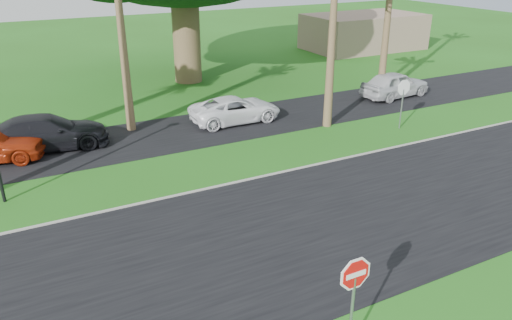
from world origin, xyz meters
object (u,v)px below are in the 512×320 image
object	(u,v)px
car_dark	(47,133)
car_pickup	(395,85)
car_minivan	(236,110)
stop_sign_near	(354,287)
stop_sign_far	(403,94)

from	to	relation	value
car_dark	car_pickup	xyz separation A→B (m)	(19.60, -0.67, 0.01)
car_minivan	car_pickup	world-z (taller)	car_pickup
car_minivan	car_pickup	xyz separation A→B (m)	(10.52, -0.21, 0.12)
stop_sign_near	car_pickup	world-z (taller)	stop_sign_near
stop_sign_far	car_pickup	bearing A→B (deg)	-129.10
car_dark	car_minivan	distance (m)	9.10
stop_sign_far	car_minivan	bearing A→B (deg)	-34.46
car_dark	car_pickup	world-z (taller)	car_pickup
car_dark	car_pickup	distance (m)	19.62
stop_sign_near	car_minivan	world-z (taller)	stop_sign_near
stop_sign_near	car_minivan	xyz separation A→B (m)	(4.64, 15.71, -1.12)
stop_sign_near	car_minivan	size ratio (longest dim) A/B	0.55
car_minivan	stop_sign_near	bearing A→B (deg)	164.24
stop_sign_far	car_pickup	size ratio (longest dim) A/B	0.58
car_pickup	car_minivan	bearing A→B (deg)	83.01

